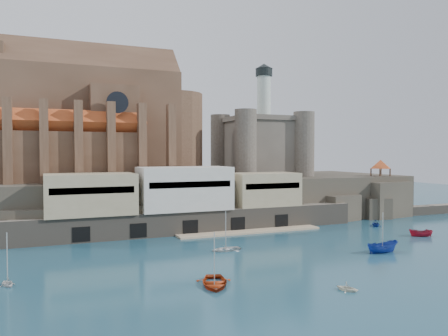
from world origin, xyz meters
name	(u,v)px	position (x,y,z in m)	size (l,w,h in m)	color
ground	(288,252)	(0.00, 0.00, 0.00)	(300.00, 300.00, 0.00)	#194053
promontory	(204,198)	(-0.19, 39.37, 4.92)	(100.00, 36.00, 10.00)	#2C2721
quay	(184,202)	(-10.19, 23.07, 6.07)	(70.00, 12.00, 13.05)	#675F53
church	(100,125)	(-24.13, 41.85, 22.13)	(47.00, 25.93, 30.51)	#4A3222
castle_keep	(261,143)	(16.08, 41.08, 18.31)	(21.20, 21.20, 29.30)	#4B433A
rock_outcrop	(381,200)	(42.00, 25.84, 4.02)	(14.50, 10.50, 8.70)	#2C2721
pavilion	(381,165)	(42.00, 26.00, 12.73)	(6.40, 6.40, 5.40)	#4A3222
boat_0	(214,285)	(-17.18, -11.85, 0.00)	(4.54, 1.32, 6.35)	#A1300E
boat_1	(347,291)	(-3.79, -19.52, 0.00)	(2.24, 1.37, 2.60)	silver
boat_2	(382,253)	(13.62, -6.04, 0.00)	(2.13, 2.18, 5.65)	navy
boat_4	(8,286)	(-40.00, -2.65, 0.00)	(2.27, 1.38, 2.63)	silver
boat_5	(421,236)	(30.00, 1.78, 0.00)	(1.67, 1.72, 4.44)	maroon
boat_6	(226,250)	(-8.77, 4.83, 0.00)	(3.59, 1.04, 5.03)	silver
boat_7	(376,226)	(30.00, 14.00, 0.00)	(2.88, 1.76, 3.34)	navy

